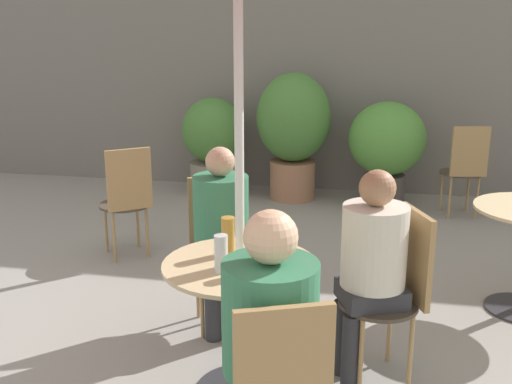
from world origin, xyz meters
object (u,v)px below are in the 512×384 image
object	(u,v)px
beer_glass_1	(228,236)
seated_person_0	(269,332)
beer_glass_3	(258,254)
potted_plant_0	(213,141)
seated_person_1	(371,259)
potted_plant_2	(387,144)
bistro_chair_1	(397,282)
beer_glass_0	(262,240)
potted_plant_1	(293,127)
seated_person_2	(221,225)
bistro_chair_3	(127,194)
bistro_chair_2	(218,239)
bistro_chair_4	(465,164)
cafe_table_near	(240,300)
beer_glass_2	(221,254)

from	to	relation	value
beer_glass_1	seated_person_0	bearing A→B (deg)	-65.18
beer_glass_3	potted_plant_0	world-z (taller)	potted_plant_0
seated_person_1	potted_plant_2	size ratio (longest dim) A/B	1.06
bistro_chair_1	seated_person_0	distance (m)	1.08
beer_glass_0	beer_glass_3	xyz separation A→B (m)	(0.01, -0.19, 0.00)
potted_plant_0	potted_plant_1	distance (m)	0.91
seated_person_2	beer_glass_0	bearing A→B (deg)	-78.66
seated_person_2	beer_glass_0	size ratio (longest dim) A/B	6.65
bistro_chair_3	bistro_chair_1	bearing A→B (deg)	109.27
potted_plant_1	seated_person_1	bearing A→B (deg)	-75.84
beer_glass_1	bistro_chair_2	bearing A→B (deg)	108.97
bistro_chair_1	potted_plant_2	distance (m)	3.29
bistro_chair_4	beer_glass_0	xyz separation A→B (m)	(-1.40, -3.17, 0.26)
cafe_table_near	seated_person_2	distance (m)	0.69
bistro_chair_4	beer_glass_0	world-z (taller)	bistro_chair_4
beer_glass_3	potted_plant_1	xyz separation A→B (m)	(-0.34, 3.73, -0.01)
seated_person_0	beer_glass_0	xyz separation A→B (m)	(-0.16, 0.72, 0.10)
bistro_chair_2	seated_person_0	xyz separation A→B (m)	(0.56, -1.39, 0.16)
beer_glass_1	potted_plant_1	size ratio (longest dim) A/B	0.14
beer_glass_1	potted_plant_1	distance (m)	3.54
bistro_chair_1	bistro_chair_2	world-z (taller)	same
seated_person_2	beer_glass_1	size ratio (longest dim) A/B	5.94
bistro_chair_1	bistro_chair_3	size ratio (longest dim) A/B	1.00
beer_glass_0	potted_plant_1	xyz separation A→B (m)	(-0.33, 3.54, -0.01)
beer_glass_2	seated_person_1	bearing A→B (deg)	28.62
cafe_table_near	potted_plant_0	size ratio (longest dim) A/B	0.71
beer_glass_1	beer_glass_3	world-z (taller)	beer_glass_1
bistro_chair_3	potted_plant_0	xyz separation A→B (m)	(0.16, 2.02, 0.06)
potted_plant_1	potted_plant_2	world-z (taller)	potted_plant_1
bistro_chair_4	seated_person_0	size ratio (longest dim) A/B	0.78
seated_person_0	beer_glass_0	size ratio (longest dim) A/B	6.86
seated_person_1	beer_glass_3	bearing A→B (deg)	-78.77
potted_plant_2	seated_person_0	bearing A→B (deg)	-96.68
bistro_chair_2	bistro_chair_3	bearing A→B (deg)	116.32
potted_plant_0	cafe_table_near	bearing A→B (deg)	-72.87
seated_person_2	bistro_chair_4	bearing A→B (deg)	34.52
seated_person_1	beer_glass_1	distance (m)	0.73
potted_plant_0	potted_plant_2	world-z (taller)	potted_plant_2
cafe_table_near	beer_glass_0	distance (m)	0.31
cafe_table_near	beer_glass_0	world-z (taller)	beer_glass_0
seated_person_0	potted_plant_1	xyz separation A→B (m)	(-0.49, 4.27, 0.09)
potted_plant_1	seated_person_0	bearing A→B (deg)	-83.50
bistro_chair_2	beer_glass_3	world-z (taller)	bistro_chair_2
bistro_chair_2	potted_plant_2	bearing A→B (deg)	47.45
beer_glass_0	potted_plant_1	bearing A→B (deg)	95.24
seated_person_1	potted_plant_2	world-z (taller)	seated_person_1
bistro_chair_3	beer_glass_1	world-z (taller)	bistro_chair_3
cafe_table_near	bistro_chair_2	world-z (taller)	bistro_chair_2
bistro_chair_1	bistro_chair_2	xyz separation A→B (m)	(-1.08, 0.45, 0.00)
cafe_table_near	bistro_chair_4	bearing A→B (deg)	65.48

